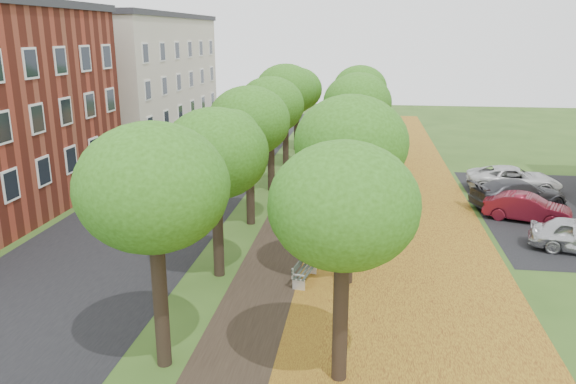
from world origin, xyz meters
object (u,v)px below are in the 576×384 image
(car_red, at_px, (527,208))
(bench, at_px, (303,271))
(car_white, at_px, (514,179))
(car_grey, at_px, (518,194))

(car_red, bearing_deg, bench, 149.22)
(bench, height_order, car_white, car_white)
(bench, distance_m, car_red, 13.04)
(car_red, xyz_separation_m, car_white, (0.66, 5.45, 0.06))
(car_red, bearing_deg, car_white, 12.26)
(car_white, bearing_deg, car_grey, 173.43)
(car_red, height_order, car_grey, car_grey)
(car_white, bearing_deg, car_red, 175.84)
(bench, bearing_deg, car_white, -26.88)
(car_red, bearing_deg, car_grey, 15.85)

